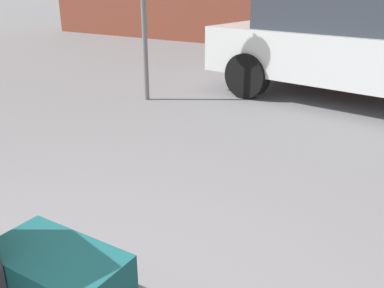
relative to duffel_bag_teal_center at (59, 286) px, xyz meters
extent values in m
cylinder|color=black|center=(-0.53, 0.20, -0.38)|extent=(0.24, 0.06, 0.24)
cube|color=#144C51|center=(0.00, 0.00, 0.00)|extent=(0.55, 0.30, 0.31)
cube|color=silver|center=(0.16, 5.34, 0.14)|extent=(4.50, 2.34, 0.64)
cube|color=#2D333D|center=(-0.09, 5.37, 0.69)|extent=(2.59, 1.88, 0.46)
cylinder|color=black|center=(-1.14, 6.36, -0.18)|extent=(0.66, 0.30, 0.64)
cylinder|color=black|center=(-1.36, 4.68, -0.18)|extent=(0.66, 0.30, 0.64)
cylinder|color=slate|center=(-2.51, 3.82, 0.65)|extent=(0.07, 0.07, 2.29)
camera|label=1|loc=(1.14, -0.87, 1.11)|focal=39.86mm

